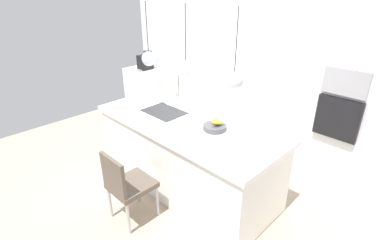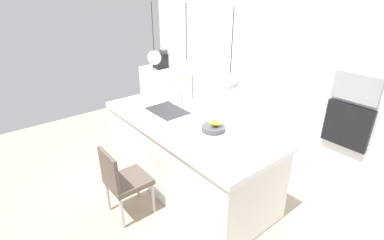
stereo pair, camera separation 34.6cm
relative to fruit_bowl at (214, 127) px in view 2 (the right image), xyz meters
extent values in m
plane|color=tan|center=(-0.40, -0.08, -1.00)|extent=(6.60, 6.60, 0.00)
cube|color=white|center=(-0.40, 1.57, 0.30)|extent=(6.00, 0.10, 2.60)
cube|color=white|center=(-0.40, -0.08, -0.55)|extent=(2.41, 0.98, 0.90)
cube|color=white|center=(-0.40, -0.08, -0.08)|extent=(2.47, 1.04, 0.06)
cube|color=#2D2D30|center=(-0.82, -0.08, -0.05)|extent=(0.56, 0.40, 0.02)
cylinder|color=silver|center=(-0.82, 0.16, 0.06)|extent=(0.02, 0.02, 0.22)
cylinder|color=silver|center=(-0.82, 0.08, 0.16)|extent=(0.02, 0.16, 0.02)
cylinder|color=#4C4C51|center=(0.00, 0.00, -0.02)|extent=(0.27, 0.27, 0.06)
sphere|color=olive|center=(0.00, 0.02, 0.04)|extent=(0.08, 0.08, 0.08)
sphere|color=orange|center=(-0.01, 0.02, 0.05)|extent=(0.09, 0.09, 0.09)
ellipsoid|color=yellow|center=(0.05, -0.01, 0.06)|extent=(0.09, 0.19, 0.10)
cube|color=white|center=(-2.80, 1.20, -0.55)|extent=(1.10, 0.60, 0.90)
cube|color=black|center=(-2.93, 1.20, 0.04)|extent=(0.20, 0.28, 0.30)
cube|color=gray|center=(-2.93, 1.03, -0.09)|extent=(0.16, 0.08, 0.02)
cube|color=#4C515B|center=(-2.93, 1.29, 0.23)|extent=(0.14, 0.11, 0.08)
cube|color=#9E9EA3|center=(0.85, 1.50, 0.38)|extent=(0.54, 0.08, 0.34)
cube|color=black|center=(0.85, 1.50, -0.12)|extent=(0.56, 0.08, 0.56)
cube|color=brown|center=(-0.41, -0.92, -0.56)|extent=(0.43, 0.46, 0.06)
cube|color=brown|center=(-0.41, -1.13, -0.32)|extent=(0.41, 0.04, 0.41)
cylinder|color=#B2B2B7|center=(-0.23, -0.72, -0.79)|extent=(0.04, 0.04, 0.42)
cylinder|color=#B2B2B7|center=(-0.60, -0.72, -0.79)|extent=(0.04, 0.04, 0.42)
cylinder|color=#B2B2B7|center=(-0.23, -1.12, -0.79)|extent=(0.04, 0.04, 0.42)
cylinder|color=#B2B2B7|center=(-0.60, -1.12, -0.79)|extent=(0.04, 0.04, 0.42)
sphere|color=silver|center=(-1.08, -0.08, 0.62)|extent=(0.18, 0.18, 0.18)
cylinder|color=black|center=(-1.08, -0.08, 1.01)|extent=(0.01, 0.01, 0.60)
sphere|color=silver|center=(-0.40, -0.08, 0.62)|extent=(0.18, 0.18, 0.18)
cylinder|color=black|center=(-0.40, -0.08, 1.01)|extent=(0.01, 0.01, 0.60)
sphere|color=silver|center=(0.28, -0.08, 0.62)|extent=(0.18, 0.18, 0.18)
cylinder|color=black|center=(0.28, -0.08, 1.01)|extent=(0.01, 0.01, 0.60)
camera|label=1|loc=(1.91, -2.31, 1.46)|focal=26.93mm
camera|label=2|loc=(2.14, -2.06, 1.46)|focal=26.93mm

